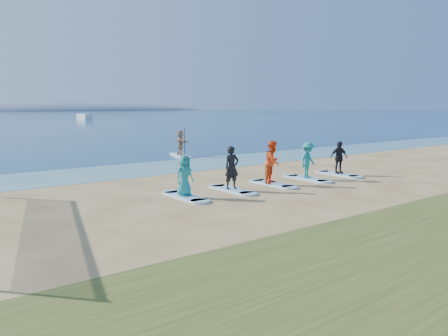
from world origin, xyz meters
TOP-DOWN VIEW (x-y plane):
  - ground at (0.00, 0.00)m, footprint 600.00×600.00m
  - shallow_water at (0.00, 10.50)m, footprint 600.00×600.00m
  - island_ridge at (95.00, 300.00)m, footprint 220.00×56.00m
  - paddleboard at (4.28, 14.49)m, footprint 1.45×3.08m
  - paddleboarder at (4.28, 14.49)m, footprint 0.62×1.62m
  - boat_offshore_b at (27.97, 100.80)m, footprint 2.44×5.37m
  - surfboard_0 at (-2.78, 2.60)m, footprint 0.70×2.20m
  - student_0 at (-2.78, 2.60)m, footprint 0.84×0.62m
  - surfboard_1 at (-0.48, 2.60)m, footprint 0.70×2.20m
  - student_1 at (-0.48, 2.60)m, footprint 0.69×0.50m
  - surfboard_2 at (1.81, 2.60)m, footprint 0.70×2.20m
  - student_2 at (1.81, 2.60)m, footprint 1.13×1.03m
  - surfboard_3 at (4.10, 2.60)m, footprint 0.70×2.20m
  - student_3 at (4.10, 2.60)m, footprint 1.21×0.87m
  - surfboard_4 at (6.39, 2.60)m, footprint 0.70×2.20m
  - student_4 at (6.39, 2.60)m, footprint 1.04×0.70m

SIDE VIEW (x-z plane):
  - ground at x=0.00m, z-range 0.00..0.00m
  - island_ridge at x=95.00m, z-range -9.00..9.00m
  - boat_offshore_b at x=27.97m, z-range -0.70..0.70m
  - shallow_water at x=0.00m, z-range 0.01..0.01m
  - surfboard_0 at x=-2.78m, z-range 0.00..0.09m
  - surfboard_1 at x=-0.48m, z-range 0.00..0.09m
  - surfboard_2 at x=1.81m, z-range 0.00..0.09m
  - surfboard_3 at x=4.10m, z-range 0.00..0.09m
  - surfboard_4 at x=6.39m, z-range 0.00..0.09m
  - paddleboard at x=4.28m, z-range 0.00..0.12m
  - student_0 at x=-2.78m, z-range 0.09..1.66m
  - student_4 at x=6.39m, z-range 0.09..1.73m
  - student_3 at x=4.10m, z-range 0.09..1.79m
  - paddleboarder at x=4.28m, z-range 0.12..1.83m
  - student_1 at x=-0.48m, z-range 0.09..1.86m
  - student_2 at x=1.81m, z-range 0.09..1.98m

